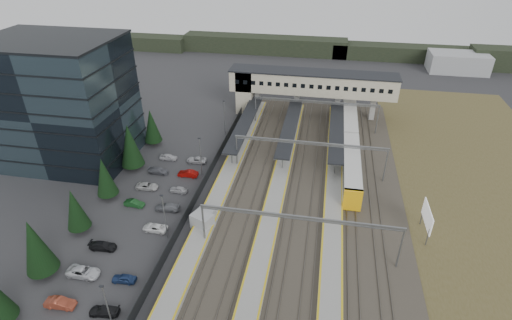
% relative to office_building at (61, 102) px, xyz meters
% --- Properties ---
extents(ground, '(220.00, 220.00, 0.00)m').
position_rel_office_building_xyz_m(ground, '(36.00, -12.00, -12.19)').
color(ground, '#2B2B2D').
rests_on(ground, ground).
extents(office_building, '(24.30, 18.30, 24.30)m').
position_rel_office_building_xyz_m(office_building, '(0.00, 0.00, 0.00)').
color(office_building, '#33454E').
rests_on(office_building, ground).
extents(conifer_row, '(4.42, 49.82, 9.50)m').
position_rel_office_building_xyz_m(conifer_row, '(14.00, -15.86, -7.36)').
color(conifer_row, black).
rests_on(conifer_row, ground).
extents(car_park, '(10.56, 44.54, 1.28)m').
position_rel_office_building_xyz_m(car_park, '(22.51, -18.81, -11.60)').
color(car_park, '#A2A3A7').
rests_on(car_park, ground).
extents(lampposts, '(0.50, 53.25, 8.07)m').
position_rel_office_building_xyz_m(lampposts, '(28.00, -10.75, -7.86)').
color(lampposts, slate).
rests_on(lampposts, ground).
extents(fence, '(0.08, 90.00, 2.00)m').
position_rel_office_building_xyz_m(fence, '(29.50, -7.00, -11.19)').
color(fence, '#26282B').
rests_on(fence, ground).
extents(relay_cabin_near, '(3.89, 3.44, 2.69)m').
position_rel_office_building_xyz_m(relay_cabin_near, '(32.71, -16.89, -10.85)').
color(relay_cabin_near, '#9FA1A4').
rests_on(relay_cabin_near, ground).
extents(relay_cabin_far, '(3.03, 2.68, 2.45)m').
position_rel_office_building_xyz_m(relay_cabin_far, '(32.85, -15.43, -10.97)').
color(relay_cabin_far, '#9FA1A4').
rests_on(relay_cabin_far, ground).
extents(rail_corridor, '(34.00, 90.00, 0.92)m').
position_rel_office_building_xyz_m(rail_corridor, '(45.34, -7.00, -11.90)').
color(rail_corridor, '#3B372E').
rests_on(rail_corridor, ground).
extents(canopies, '(23.10, 30.00, 3.28)m').
position_rel_office_building_xyz_m(canopies, '(43.00, 15.00, -8.27)').
color(canopies, black).
rests_on(canopies, ground).
extents(footbridge, '(40.40, 6.40, 11.20)m').
position_rel_office_building_xyz_m(footbridge, '(43.70, 30.00, -4.26)').
color(footbridge, '#ADA58A').
rests_on(footbridge, ground).
extents(gantries, '(28.40, 62.28, 7.17)m').
position_rel_office_building_xyz_m(gantries, '(48.00, -9.00, -6.20)').
color(gantries, slate).
rests_on(gantries, ground).
extents(train, '(3.10, 43.04, 3.90)m').
position_rel_office_building_xyz_m(train, '(56.00, 12.92, -9.98)').
color(train, silver).
rests_on(train, ground).
extents(billboard, '(0.25, 5.98, 5.08)m').
position_rel_office_building_xyz_m(billboard, '(66.90, -12.03, -8.78)').
color(billboard, slate).
rests_on(billboard, ground).
extents(scrub_east, '(34.00, 120.00, 0.06)m').
position_rel_office_building_xyz_m(scrub_east, '(81.00, -7.00, -12.16)').
color(scrub_east, '#4F4723').
rests_on(scrub_east, ground).
extents(treeline_far, '(170.00, 19.00, 7.00)m').
position_rel_office_building_xyz_m(treeline_far, '(59.81, 80.28, -9.24)').
color(treeline_far, black).
rests_on(treeline_far, ground).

